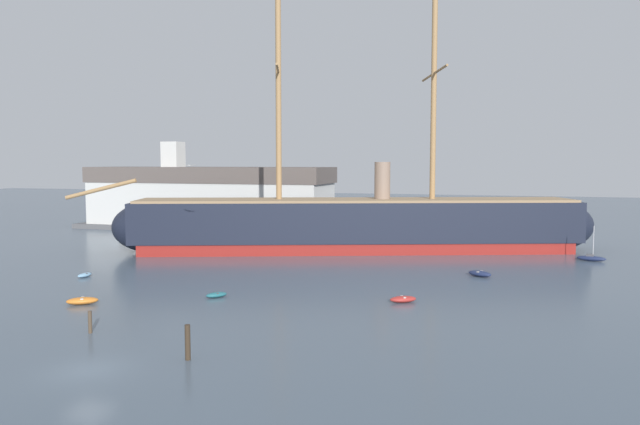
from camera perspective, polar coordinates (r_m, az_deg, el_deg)
The scene contains 13 objects.
ground_plane at distance 37.80m, azimuth -20.90°, elevation -13.68°, with size 400.00×400.00×0.00m, color #4C5B6B.
tall_ship at distance 80.77m, azimuth 3.38°, elevation -1.09°, with size 67.13×29.01×33.63m.
dinghy_foreground_left at distance 54.59m, azimuth -21.40°, elevation -7.71°, with size 2.69×2.35×0.60m.
dinghy_near_centre at distance 54.21m, azimuth -9.69°, elevation -7.62°, with size 1.87×2.01×0.45m.
dinghy_mid_left at distance 67.22m, azimuth -21.20°, elevation -5.49°, with size 0.91×1.88×0.43m.
dinghy_mid_right at distance 52.06m, azimuth 7.80°, elevation -8.06°, with size 2.48×2.03×0.54m.
dinghy_alongside_stern at distance 65.14m, azimuth 14.76°, elevation -5.56°, with size 2.77×2.16×0.60m.
sailboat_far_right at distance 79.76m, azimuth 24.09°, elevation -3.92°, with size 3.39×1.58×4.25m.
dinghy_distant_centre at distance 94.27m, azimuth 6.02°, elevation -2.34°, with size 2.23×1.60×0.48m.
mooring_piling_nearest at distance 37.75m, azimuth -12.31°, elevation -11.81°, with size 0.33×0.33×2.13m, color #382B1E.
mooring_piling_left_pair at distance 45.34m, azimuth -20.76°, elevation -9.59°, with size 0.26×0.26×1.55m, color #4C3D2D.
dockside_warehouse_left at distance 109.81m, azimuth -10.39°, elevation 1.34°, with size 47.40×14.10×15.50m.
seagull_in_flight at distance 62.33m, azimuth -12.16°, elevation 4.35°, with size 1.39×0.41×0.14m.
Camera 1 is at (22.55, -27.99, 11.70)m, focal length 34.12 mm.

